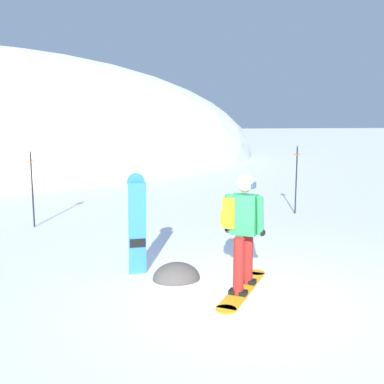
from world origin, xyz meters
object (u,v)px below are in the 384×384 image
Objects in this scene: rock_small at (176,279)px; spare_snowboard at (137,224)px; piste_marker_far at (296,175)px; snowboarder_main at (242,229)px; piste_marker_near at (32,183)px.

spare_snowboard is at bearing 149.91° from rock_small.
piste_marker_far is at bearing 45.56° from rock_small.
spare_snowboard is 0.90× the size of piste_marker_far.
piste_marker_far is at bearing 39.60° from spare_snowboard.
piste_marker_far is (3.30, 4.88, 0.14)m from snowboarder_main.
spare_snowboard is 1.06m from rock_small.
spare_snowboard is (-1.40, 0.99, -0.08)m from snowboarder_main.
snowboarder_main is 5.89m from piste_marker_far.
piste_marker_near is 2.42× the size of rock_small.
snowboarder_main is 2.29× the size of rock_small.
snowboarder_main is 1.72m from spare_snowboard.
rock_small is at bearing -30.09° from spare_snowboard.
snowboarder_main is at bearing -35.42° from spare_snowboard.
rock_small is at bearing -58.95° from piste_marker_near.
piste_marker_far is at bearing -0.20° from piste_marker_near.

